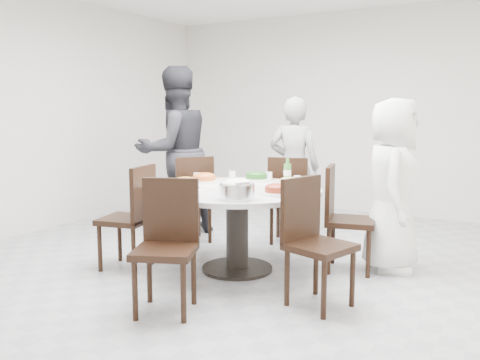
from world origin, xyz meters
The scene contains 23 objects.
floor centered at (0.00, 0.00, 0.00)m, with size 6.00×6.00×0.01m, color #A1A2A6.
wall_back centered at (0.00, 3.00, 1.40)m, with size 6.00×0.01×2.80m, color silver.
wall_left centered at (-3.00, 0.00, 1.40)m, with size 0.01×6.00×2.80m, color silver.
dining_table centered at (-0.15, -0.18, 0.38)m, with size 1.50×1.50×0.75m, color silver.
chair_ne centered at (0.73, 0.32, 0.47)m, with size 0.42×0.42×0.95m, color black.
chair_n centered at (-0.15, 0.95, 0.47)m, with size 0.42×0.42×0.95m, color black.
chair_nw centered at (-1.13, 0.44, 0.47)m, with size 0.42×0.42×0.95m, color black.
chair_sw centered at (-1.07, -0.64, 0.47)m, with size 0.42×0.42×0.95m, color black.
chair_s centered at (-0.11, -1.27, 0.47)m, with size 0.42×0.42×0.95m, color black.
chair_se centered at (0.80, -0.61, 0.47)m, with size 0.42×0.42×0.95m, color black.
diner_right centered at (1.03, 0.54, 0.77)m, with size 0.76×0.49×1.55m, color white.
diner_middle centered at (-0.25, 1.26, 0.79)m, with size 0.58×0.38×1.59m, color black.
diner_left centered at (-1.47, 0.63, 0.97)m, with size 0.94×0.73×1.93m, color black.
dish_greens centered at (-0.23, 0.32, 0.78)m, with size 0.27×0.27×0.07m, color white.
dish_pale centered at (0.22, 0.11, 0.78)m, with size 0.24×0.24×0.06m, color white.
dish_orange centered at (-0.61, -0.04, 0.79)m, with size 0.28×0.28×0.08m, color white.
dish_redbrown centered at (0.30, -0.31, 0.78)m, with size 0.26×0.26×0.07m, color white.
dish_tofu centered at (-0.57, -0.38, 0.79)m, with size 0.29×0.29×0.08m, color white.
rice_bowl centered at (0.12, -0.64, 0.81)m, with size 0.28×0.28×0.12m, color silver.
soup_bowl centered at (-0.48, -0.67, 0.79)m, with size 0.26×0.26×0.08m, color white.
beverage_bottle centered at (0.11, 0.31, 0.87)m, with size 0.07×0.07×0.24m, color #397830.
tea_cups centered at (-0.19, 0.44, 0.79)m, with size 0.07×0.07×0.08m, color white.
chopsticks centered at (-0.12, 0.46, 0.76)m, with size 0.24×0.04×0.01m, color tan, non-canonical shape.
Camera 1 is at (2.11, -4.02, 1.45)m, focal length 38.00 mm.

